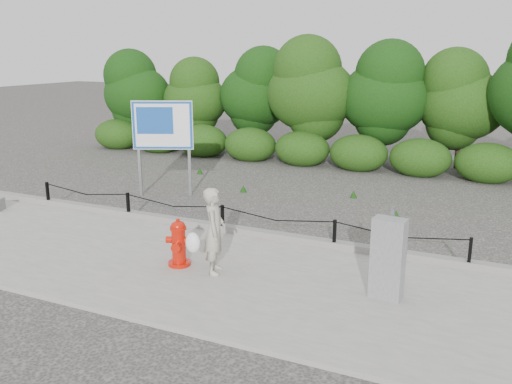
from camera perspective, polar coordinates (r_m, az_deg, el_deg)
The scene contains 9 objects.
ground at distance 11.83m, azimuth -3.52°, elevation -4.55°, with size 90.00×90.00×0.00m, color #2D2B28.
sidewalk at distance 10.21m, azimuth -8.85°, elevation -7.67°, with size 14.00×4.00×0.08m, color gray.
curb at distance 11.82m, azimuth -3.42°, elevation -3.79°, with size 14.00×0.22×0.14m, color slate.
chain_barrier at distance 11.69m, azimuth -3.56°, elevation -2.44°, with size 10.06×0.06×0.60m.
treeline at distance 19.34m, azimuth 10.98°, elevation 10.22°, with size 20.00×3.60×4.79m.
fire_hydrant at distance 9.96m, azimuth -8.15°, elevation -5.38°, with size 0.52×0.53×0.88m.
pedestrian at distance 9.48m, azimuth -4.54°, elevation -4.18°, with size 0.76×0.66×1.54m.
utility_cabinet at distance 8.77m, azimuth 13.72°, elevation -6.83°, with size 0.53×0.38×1.46m.
advertising_sign at distance 14.78m, azimuth -9.81°, elevation 6.49°, with size 1.51×0.73×2.60m.
Camera 1 is at (5.29, -9.83, 3.90)m, focal length 38.00 mm.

